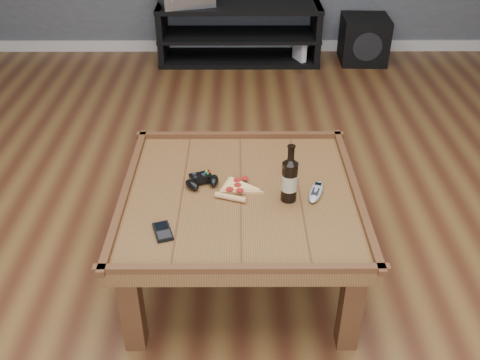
{
  "coord_description": "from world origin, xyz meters",
  "views": [
    {
      "loc": [
        -0.01,
        -1.86,
        1.74
      ],
      "look_at": [
        -0.0,
        -0.01,
        0.52
      ],
      "focal_mm": 40.0,
      "sensor_mm": 36.0,
      "label": 1
    }
  ],
  "objects_px": {
    "media_console": "(239,33)",
    "beer_bottle": "(290,179)",
    "subwoofer": "(364,39)",
    "game_console": "(299,53)",
    "coffee_table": "(241,204)",
    "smartphone": "(163,231)",
    "game_controller": "(202,181)",
    "remote_control": "(316,192)",
    "pizza_slice": "(237,188)"
  },
  "relations": [
    {
      "from": "media_console",
      "to": "coffee_table",
      "type": "bearing_deg",
      "value": -90.0
    },
    {
      "from": "coffee_table",
      "to": "media_console",
      "type": "xyz_separation_m",
      "value": [
        0.0,
        2.75,
        -0.15
      ]
    },
    {
      "from": "smartphone",
      "to": "game_console",
      "type": "distance_m",
      "value": 3.06
    },
    {
      "from": "coffee_table",
      "to": "game_controller",
      "type": "relative_size",
      "value": 6.64
    },
    {
      "from": "coffee_table",
      "to": "pizza_slice",
      "type": "distance_m",
      "value": 0.07
    },
    {
      "from": "coffee_table",
      "to": "remote_control",
      "type": "distance_m",
      "value": 0.32
    },
    {
      "from": "beer_bottle",
      "to": "remote_control",
      "type": "distance_m",
      "value": 0.15
    },
    {
      "from": "smartphone",
      "to": "game_console",
      "type": "height_order",
      "value": "smartphone"
    },
    {
      "from": "subwoofer",
      "to": "pizza_slice",
      "type": "bearing_deg",
      "value": -110.13
    },
    {
      "from": "pizza_slice",
      "to": "media_console",
      "type": "bearing_deg",
      "value": 108.66
    },
    {
      "from": "subwoofer",
      "to": "game_console",
      "type": "relative_size",
      "value": 1.78
    },
    {
      "from": "coffee_table",
      "to": "beer_bottle",
      "type": "height_order",
      "value": "beer_bottle"
    },
    {
      "from": "media_console",
      "to": "game_controller",
      "type": "distance_m",
      "value": 2.71
    },
    {
      "from": "game_controller",
      "to": "smartphone",
      "type": "xyz_separation_m",
      "value": [
        -0.13,
        -0.33,
        -0.01
      ]
    },
    {
      "from": "game_controller",
      "to": "beer_bottle",
      "type": "bearing_deg",
      "value": -37.21
    },
    {
      "from": "media_console",
      "to": "game_controller",
      "type": "xyz_separation_m",
      "value": [
        -0.17,
        -2.69,
        0.23
      ]
    },
    {
      "from": "game_controller",
      "to": "smartphone",
      "type": "bearing_deg",
      "value": -131.9
    },
    {
      "from": "remote_control",
      "to": "game_console",
      "type": "height_order",
      "value": "remote_control"
    },
    {
      "from": "game_controller",
      "to": "pizza_slice",
      "type": "height_order",
      "value": "game_controller"
    },
    {
      "from": "beer_bottle",
      "to": "media_console",
      "type": "bearing_deg",
      "value": 94.03
    },
    {
      "from": "beer_bottle",
      "to": "smartphone",
      "type": "xyz_separation_m",
      "value": [
        -0.5,
        -0.22,
        -0.1
      ]
    },
    {
      "from": "smartphone",
      "to": "game_console",
      "type": "xyz_separation_m",
      "value": [
        0.83,
        2.92,
        -0.35
      ]
    },
    {
      "from": "game_controller",
      "to": "subwoofer",
      "type": "distance_m",
      "value": 2.97
    },
    {
      "from": "media_console",
      "to": "beer_bottle",
      "type": "distance_m",
      "value": 2.83
    },
    {
      "from": "smartphone",
      "to": "pizza_slice",
      "type": "bearing_deg",
      "value": 27.6
    },
    {
      "from": "coffee_table",
      "to": "subwoofer",
      "type": "bearing_deg",
      "value": 68.12
    },
    {
      "from": "media_console",
      "to": "game_console",
      "type": "relative_size",
      "value": 6.06
    },
    {
      "from": "smartphone",
      "to": "remote_control",
      "type": "relative_size",
      "value": 0.73
    },
    {
      "from": "game_controller",
      "to": "game_console",
      "type": "distance_m",
      "value": 2.71
    },
    {
      "from": "media_console",
      "to": "game_controller",
      "type": "height_order",
      "value": "media_console"
    },
    {
      "from": "game_console",
      "to": "subwoofer",
      "type": "bearing_deg",
      "value": -16.97
    },
    {
      "from": "coffee_table",
      "to": "smartphone",
      "type": "bearing_deg",
      "value": -137.64
    },
    {
      "from": "smartphone",
      "to": "game_controller",
      "type": "bearing_deg",
      "value": 50.12
    },
    {
      "from": "game_controller",
      "to": "remote_control",
      "type": "xyz_separation_m",
      "value": [
        0.48,
        -0.07,
        -0.01
      ]
    },
    {
      "from": "coffee_table",
      "to": "media_console",
      "type": "height_order",
      "value": "media_console"
    },
    {
      "from": "beer_bottle",
      "to": "remote_control",
      "type": "height_order",
      "value": "beer_bottle"
    },
    {
      "from": "game_controller",
      "to": "game_console",
      "type": "bearing_deg",
      "value": 54.73
    },
    {
      "from": "pizza_slice",
      "to": "game_console",
      "type": "distance_m",
      "value": 2.71
    },
    {
      "from": "smartphone",
      "to": "remote_control",
      "type": "xyz_separation_m",
      "value": [
        0.61,
        0.26,
        0.0
      ]
    },
    {
      "from": "coffee_table",
      "to": "pizza_slice",
      "type": "xyz_separation_m",
      "value": [
        -0.02,
        0.02,
        0.07
      ]
    },
    {
      "from": "coffee_table",
      "to": "beer_bottle",
      "type": "bearing_deg",
      "value": -14.64
    },
    {
      "from": "game_controller",
      "to": "coffee_table",
      "type": "bearing_deg",
      "value": -39.87
    },
    {
      "from": "media_console",
      "to": "smartphone",
      "type": "bearing_deg",
      "value": -95.64
    },
    {
      "from": "game_controller",
      "to": "game_console",
      "type": "relative_size",
      "value": 0.67
    },
    {
      "from": "coffee_table",
      "to": "smartphone",
      "type": "relative_size",
      "value": 8.09
    },
    {
      "from": "subwoofer",
      "to": "game_console",
      "type": "xyz_separation_m",
      "value": [
        -0.57,
        -0.08,
        -0.09
      ]
    },
    {
      "from": "smartphone",
      "to": "beer_bottle",
      "type": "bearing_deg",
      "value": 5.71
    },
    {
      "from": "remote_control",
      "to": "game_console",
      "type": "xyz_separation_m",
      "value": [
        0.21,
        2.67,
        -0.36
      ]
    },
    {
      "from": "game_console",
      "to": "remote_control",
      "type": "bearing_deg",
      "value": -119.51
    },
    {
      "from": "game_console",
      "to": "beer_bottle",
      "type": "bearing_deg",
      "value": -121.94
    }
  ]
}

